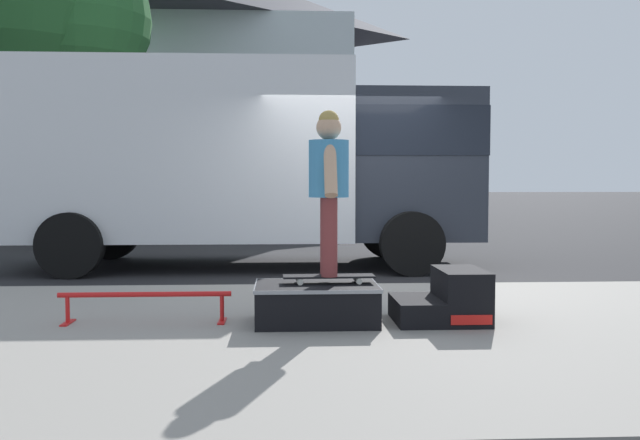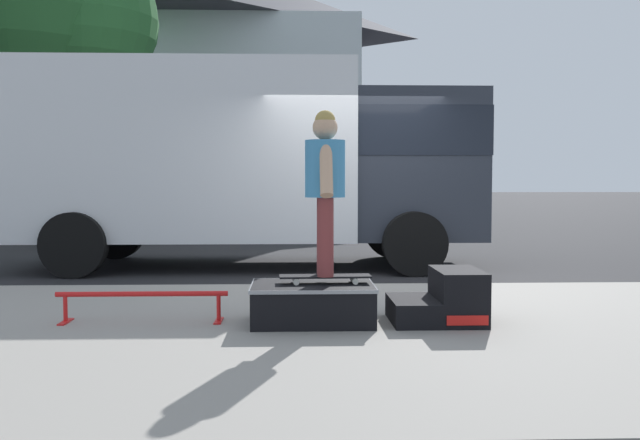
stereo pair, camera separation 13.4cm
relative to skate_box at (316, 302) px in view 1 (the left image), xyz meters
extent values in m
plane|color=black|center=(0.69, 2.76, -0.30)|extent=(140.00, 140.00, 0.00)
cube|color=gray|center=(0.69, -0.24, -0.24)|extent=(50.00, 5.00, 0.12)
cube|color=black|center=(0.00, 0.00, -0.01)|extent=(1.02, 0.71, 0.33)
cube|color=gray|center=(0.00, 0.00, 0.14)|extent=(1.04, 0.73, 0.03)
cube|color=black|center=(0.86, 0.00, -0.08)|extent=(0.39, 0.69, 0.20)
cube|color=black|center=(1.24, 0.00, 0.05)|extent=(0.39, 0.69, 0.45)
cube|color=red|center=(1.24, -0.35, -0.10)|extent=(0.34, 0.01, 0.08)
cylinder|color=red|center=(-1.46, 0.09, 0.06)|extent=(1.46, 0.04, 0.04)
cylinder|color=red|center=(-2.11, 0.09, -0.06)|extent=(0.04, 0.04, 0.24)
cube|color=red|center=(-2.11, 0.09, -0.17)|extent=(0.06, 0.28, 0.01)
cylinder|color=red|center=(-0.81, 0.09, -0.06)|extent=(0.04, 0.04, 0.24)
cube|color=red|center=(-0.81, 0.09, -0.17)|extent=(0.06, 0.28, 0.01)
cube|color=black|center=(0.11, 0.04, 0.21)|extent=(0.79, 0.23, 0.02)
cylinder|color=silver|center=(0.35, 0.14, 0.18)|extent=(0.05, 0.03, 0.05)
cylinder|color=silver|center=(0.36, -0.04, 0.18)|extent=(0.05, 0.03, 0.05)
cylinder|color=silver|center=(-0.15, 0.12, 0.18)|extent=(0.05, 0.03, 0.05)
cylinder|color=silver|center=(-0.14, -0.06, 0.18)|extent=(0.05, 0.03, 0.05)
cylinder|color=brown|center=(0.11, 0.12, 0.55)|extent=(0.14, 0.14, 0.67)
cylinder|color=brown|center=(0.11, -0.05, 0.55)|extent=(0.14, 0.14, 0.67)
cylinder|color=#3F8CBF|center=(0.11, 0.04, 1.13)|extent=(0.34, 0.34, 0.48)
cylinder|color=tan|center=(0.11, 0.25, 1.12)|extent=(0.11, 0.29, 0.46)
cylinder|color=tan|center=(0.11, -0.18, 1.12)|extent=(0.11, 0.29, 0.46)
sphere|color=tan|center=(0.11, 0.04, 1.48)|extent=(0.21, 0.21, 0.21)
sphere|color=tan|center=(0.11, 0.04, 1.54)|extent=(0.17, 0.17, 0.17)
cube|color=white|center=(-1.78, 4.96, 1.45)|extent=(5.00, 2.35, 2.60)
cube|color=#282D38|center=(1.67, 4.96, 1.25)|extent=(1.90, 2.16, 2.20)
cube|color=black|center=(1.67, 4.96, 1.73)|extent=(1.92, 2.19, 0.70)
cylinder|color=black|center=(1.52, 6.13, 0.15)|extent=(0.90, 0.28, 0.90)
cylinder|color=black|center=(1.52, 3.78, 0.15)|extent=(0.90, 0.28, 0.90)
cylinder|color=black|center=(-3.17, 6.13, 0.15)|extent=(0.90, 0.28, 0.90)
cylinder|color=black|center=(-3.17, 3.78, 0.15)|extent=(0.90, 0.28, 0.90)
cylinder|color=brown|center=(-6.11, 9.78, 1.61)|extent=(0.56, 0.56, 3.81)
sphere|color=#235628|center=(-4.74, 9.78, 4.51)|extent=(3.24, 3.24, 3.24)
cube|color=silver|center=(-2.78, 17.52, 2.70)|extent=(9.00, 7.50, 6.00)
cube|color=#B2ADA3|center=(-2.78, 13.52, 1.10)|extent=(9.00, 0.50, 2.80)
pyramid|color=#38383F|center=(-2.78, 17.52, 6.90)|extent=(9.54, 7.95, 2.40)
camera|label=1|loc=(-0.29, -5.93, 1.03)|focal=39.62mm
camera|label=2|loc=(-0.15, -5.94, 1.03)|focal=39.62mm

